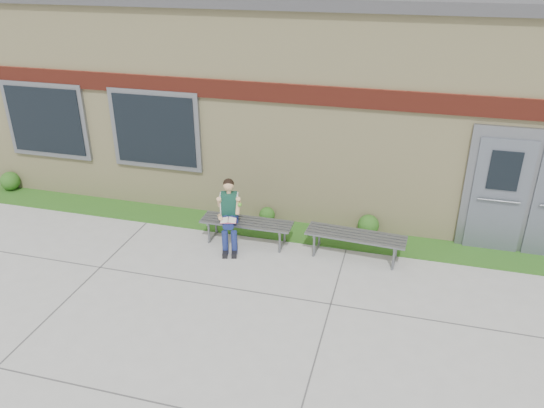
% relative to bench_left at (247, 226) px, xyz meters
% --- Properties ---
extents(ground, '(80.00, 80.00, 0.00)m').
position_rel_bench_left_xyz_m(ground, '(0.83, -2.00, -0.34)').
color(ground, '#9E9E99').
rests_on(ground, ground).
extents(grass_strip, '(16.00, 0.80, 0.02)m').
position_rel_bench_left_xyz_m(grass_strip, '(0.83, 0.60, -0.33)').
color(grass_strip, '#165418').
rests_on(grass_strip, ground).
extents(school_building, '(16.20, 6.22, 4.20)m').
position_rel_bench_left_xyz_m(school_building, '(0.83, 3.99, 1.76)').
color(school_building, beige).
rests_on(school_building, ground).
extents(bench_left, '(1.69, 0.48, 0.44)m').
position_rel_bench_left_xyz_m(bench_left, '(0.00, 0.00, 0.00)').
color(bench_left, slate).
rests_on(bench_left, ground).
extents(bench_right, '(1.76, 0.59, 0.45)m').
position_rel_bench_left_xyz_m(bench_right, '(2.00, 0.00, 0.01)').
color(bench_right, slate).
rests_on(bench_right, ground).
extents(girl, '(0.52, 0.78, 1.27)m').
position_rel_bench_left_xyz_m(girl, '(-0.26, -0.19, 0.33)').
color(girl, '#161656').
rests_on(girl, ground).
extents(shrub_west, '(0.42, 0.42, 0.42)m').
position_rel_bench_left_xyz_m(shrub_west, '(-5.85, 0.85, -0.11)').
color(shrub_west, '#165418').
rests_on(shrub_west, grass_strip).
extents(shrub_mid, '(0.31, 0.31, 0.31)m').
position_rel_bench_left_xyz_m(shrub_mid, '(0.15, 0.85, -0.16)').
color(shrub_mid, '#165418').
rests_on(shrub_mid, grass_strip).
extents(shrub_east, '(0.40, 0.40, 0.40)m').
position_rel_bench_left_xyz_m(shrub_east, '(2.15, 0.85, -0.12)').
color(shrub_east, '#165418').
rests_on(shrub_east, grass_strip).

